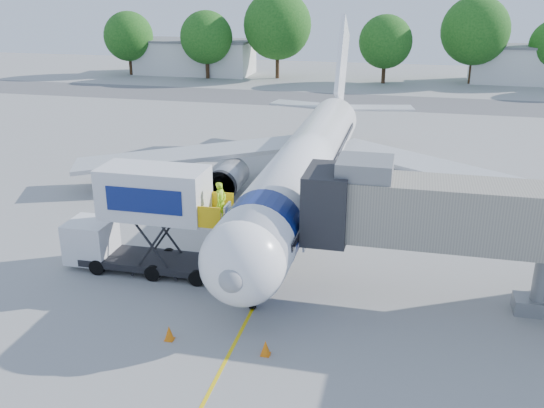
# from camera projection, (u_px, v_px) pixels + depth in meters

# --- Properties ---
(ground) EXTENTS (160.00, 160.00, 0.00)m
(ground) POSITION_uv_depth(u_px,v_px,m) (294.00, 229.00, 36.08)
(ground) COLOR #9A9A98
(ground) RESTS_ON ground
(guidance_line) EXTENTS (0.15, 70.00, 0.01)m
(guidance_line) POSITION_uv_depth(u_px,v_px,m) (294.00, 229.00, 36.08)
(guidance_line) COLOR yellow
(guidance_line) RESTS_ON ground
(taxiway_strip) EXTENTS (120.00, 10.00, 0.01)m
(taxiway_strip) POSITION_uv_depth(u_px,v_px,m) (361.00, 101.00, 74.44)
(taxiway_strip) COLOR #59595B
(taxiway_strip) RESTS_ON ground
(aircraft) EXTENTS (34.17, 37.73, 11.35)m
(aircraft) POSITION_uv_depth(u_px,v_px,m) (307.00, 163.00, 38.83)
(aircraft) COLOR white
(aircraft) RESTS_ON ground
(jet_bridge) EXTENTS (13.90, 3.20, 6.60)m
(jet_bridge) POSITION_uv_depth(u_px,v_px,m) (443.00, 214.00, 26.47)
(jet_bridge) COLOR gray
(jet_bridge) RESTS_ON ground
(catering_hiloader) EXTENTS (8.51, 2.44, 5.50)m
(catering_hiloader) POSITION_uv_depth(u_px,v_px,m) (144.00, 220.00, 30.07)
(catering_hiloader) COLOR black
(catering_hiloader) RESTS_ON ground
(safety_cone_a) EXTENTS (0.41, 0.41, 0.64)m
(safety_cone_a) POSITION_uv_depth(u_px,v_px,m) (266.00, 348.00, 23.87)
(safety_cone_a) COLOR orange
(safety_cone_a) RESTS_ON ground
(safety_cone_b) EXTENTS (0.41, 0.41, 0.65)m
(safety_cone_b) POSITION_uv_depth(u_px,v_px,m) (169.00, 333.00, 24.88)
(safety_cone_b) COLOR orange
(safety_cone_b) RESTS_ON ground
(outbuilding_left) EXTENTS (18.40, 8.40, 5.30)m
(outbuilding_left) POSITION_uv_depth(u_px,v_px,m) (195.00, 57.00, 95.97)
(outbuilding_left) COLOR silver
(outbuilding_left) RESTS_ON ground
(outbuilding_right) EXTENTS (16.40, 7.40, 5.30)m
(outbuilding_right) POSITION_uv_depth(u_px,v_px,m) (528.00, 64.00, 87.07)
(outbuilding_right) COLOR silver
(outbuilding_right) RESTS_ON ground
(tree_a) EXTENTS (7.58, 7.58, 9.67)m
(tree_a) POSITION_uv_depth(u_px,v_px,m) (129.00, 36.00, 93.88)
(tree_a) COLOR #382314
(tree_a) RESTS_ON ground
(tree_b) EXTENTS (7.81, 7.81, 9.95)m
(tree_b) POSITION_uv_depth(u_px,v_px,m) (206.00, 37.00, 90.09)
(tree_b) COLOR #382314
(tree_b) RESTS_ON ground
(tree_c) EXTENTS (10.04, 10.04, 12.80)m
(tree_c) POSITION_uv_depth(u_px,v_px,m) (277.00, 25.00, 89.55)
(tree_c) COLOR #382314
(tree_c) RESTS_ON ground
(tree_d) EXTENTS (7.54, 7.54, 9.62)m
(tree_d) POSITION_uv_depth(u_px,v_px,m) (385.00, 42.00, 85.81)
(tree_d) COLOR #382314
(tree_d) RESTS_ON ground
(tree_e) EXTENTS (9.53, 9.53, 12.15)m
(tree_e) POSITION_uv_depth(u_px,v_px,m) (475.00, 31.00, 84.84)
(tree_e) COLOR #382314
(tree_e) RESTS_ON ground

